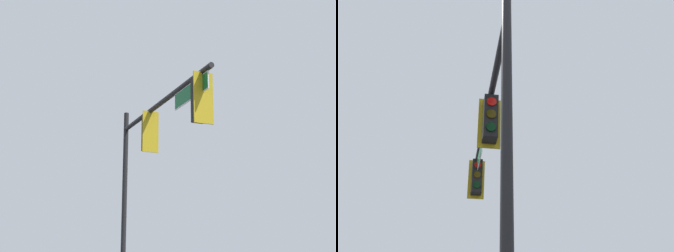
# 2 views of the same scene
# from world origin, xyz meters

# --- Properties ---
(signal_pole_near) EXTENTS (6.49, 0.61, 6.85)m
(signal_pole_near) POSITION_xyz_m (-5.88, -6.56, 5.11)
(signal_pole_near) COLOR black
(signal_pole_near) RESTS_ON ground_plane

